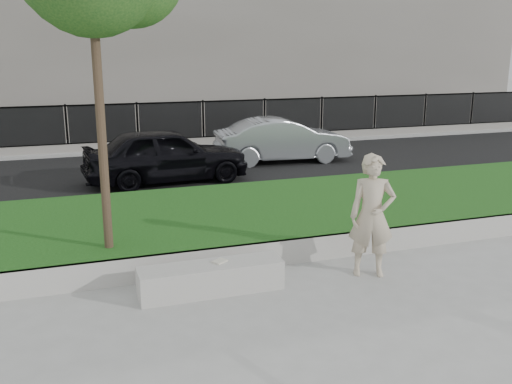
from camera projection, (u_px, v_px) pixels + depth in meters
name	position (u px, v px, depth m)	size (l,w,h in m)	color
ground	(300.00, 292.00, 7.96)	(90.00, 90.00, 0.00)	gray
grass_bank	(237.00, 219.00, 10.67)	(34.00, 4.00, 0.40)	#15320C
grass_kerb	(274.00, 254.00, 8.87)	(34.00, 0.08, 0.40)	#A6A39B
street	(178.00, 171.00, 15.75)	(34.00, 7.00, 0.04)	black
far_pavement	(152.00, 144.00, 19.87)	(34.00, 3.00, 0.12)	gray
iron_fence	(156.00, 134.00, 18.83)	(32.00, 0.30, 1.50)	slate
building_facade	(122.00, 9.00, 25.07)	(34.00, 10.00, 10.00)	#656059
stone_bench	(211.00, 278.00, 7.91)	(2.01, 0.50, 0.41)	#A6A39B
man	(372.00, 216.00, 8.36)	(0.67, 0.44, 1.83)	#BBAB8F
book	(220.00, 261.00, 7.94)	(0.20, 0.14, 0.02)	beige
car_dark	(166.00, 155.00, 14.16)	(1.63, 4.05, 1.38)	black
car_silver	(282.00, 140.00, 16.74)	(1.37, 3.92, 1.29)	#93979C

